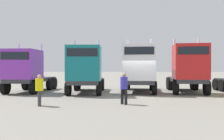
% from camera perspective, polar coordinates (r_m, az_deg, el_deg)
% --- Properties ---
extents(ground, '(200.00, 200.00, 0.00)m').
position_cam_1_polar(ground, '(17.20, 6.26, -6.10)').
color(ground, gray).
extents(semi_truck_purple, '(2.76, 5.94, 3.98)m').
position_cam_1_polar(semi_truck_purple, '(19.80, -20.18, -0.05)').
color(semi_truck_purple, '#333338').
rests_on(semi_truck_purple, ground).
extents(semi_truck_teal, '(2.75, 6.21, 4.17)m').
position_cam_1_polar(semi_truck_teal, '(17.90, -6.50, 0.14)').
color(semi_truck_teal, '#333338').
rests_on(semi_truck_teal, ground).
extents(semi_truck_white, '(3.05, 6.35, 4.33)m').
position_cam_1_polar(semi_truck_white, '(18.51, 6.69, 0.40)').
color(semi_truck_white, '#333338').
rests_on(semi_truck_white, ground).
extents(semi_truck_red, '(3.07, 6.32, 4.33)m').
position_cam_1_polar(semi_truck_red, '(19.14, 18.07, 0.37)').
color(semi_truck_red, '#333338').
rests_on(semi_truck_red, ground).
extents(visitor_in_hivis, '(0.53, 0.53, 1.64)m').
position_cam_1_polar(visitor_in_hivis, '(12.75, -17.28, -4.16)').
color(visitor_in_hivis, '#363636').
rests_on(visitor_in_hivis, ground).
extents(visitor_with_camera, '(0.57, 0.57, 1.72)m').
position_cam_1_polar(visitor_with_camera, '(12.72, 2.94, -3.92)').
color(visitor_with_camera, black).
rests_on(visitor_with_camera, ground).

